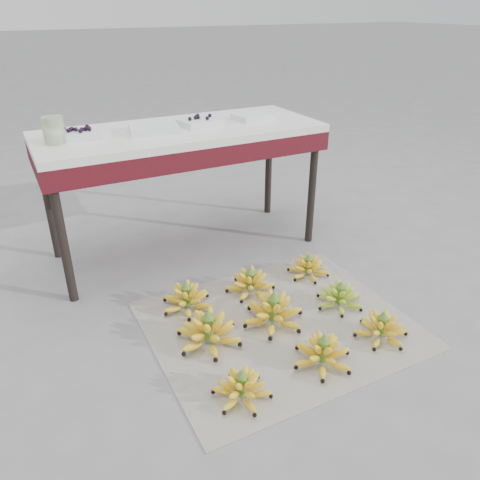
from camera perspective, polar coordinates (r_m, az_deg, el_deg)
name	(u,v)px	position (r m, az deg, el deg)	size (l,w,h in m)	color
ground	(284,326)	(2.38, 5.33, -10.39)	(60.00, 60.00, 0.00)	slate
newspaper_mat	(279,325)	(2.39, 4.77, -10.23)	(1.25, 1.05, 0.01)	white
bunch_front_left	(242,388)	(1.98, 0.22, -17.60)	(0.31, 0.31, 0.15)	yellow
bunch_front_center	(323,354)	(2.15, 10.06, -13.47)	(0.31, 0.31, 0.16)	yellow
bunch_front_right	(381,329)	(2.36, 16.85, -10.30)	(0.28, 0.28, 0.15)	yellow
bunch_mid_left	(209,332)	(2.23, -3.82, -11.07)	(0.32, 0.32, 0.19)	yellow
bunch_mid_center	(273,312)	(2.35, 4.10, -8.78)	(0.37, 0.37, 0.19)	yellow
bunch_mid_right	(340,297)	(2.53, 12.05, -6.83)	(0.30, 0.30, 0.15)	#84B22F
bunch_back_left	(187,299)	(2.48, -6.51, -7.13)	(0.33, 0.33, 0.16)	yellow
bunch_back_center	(250,283)	(2.58, 1.27, -5.32)	(0.34, 0.34, 0.16)	yellow
bunch_back_right	(308,268)	(2.77, 8.31, -3.37)	(0.26, 0.26, 0.15)	yellow
vendor_table	(181,143)	(2.84, -7.15, 11.63)	(1.65, 0.66, 0.79)	black
tray_far_left	(79,134)	(2.71, -19.02, 12.10)	(0.26, 0.20, 0.06)	silver
tray_left	(154,128)	(2.73, -10.46, 13.23)	(0.30, 0.24, 0.04)	silver
tray_right	(200,122)	(2.85, -4.86, 14.14)	(0.26, 0.21, 0.06)	silver
tray_far_right	(253,116)	(3.01, 1.57, 14.82)	(0.25, 0.20, 0.04)	silver
glass_jar	(54,130)	(2.63, -21.75, 12.33)	(0.11, 0.11, 0.14)	#D5F2C0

